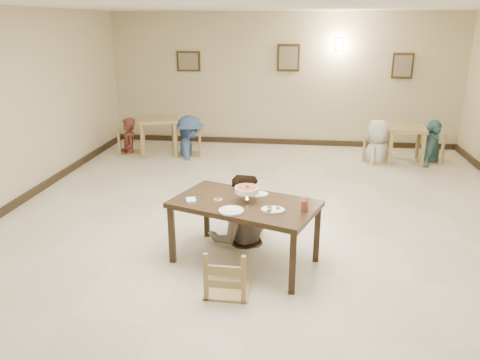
# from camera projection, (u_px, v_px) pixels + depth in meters

# --- Properties ---
(floor) EXTENTS (10.00, 10.00, 0.00)m
(floor) POSITION_uv_depth(u_px,v_px,m) (265.00, 232.00, 6.49)
(floor) COLOR beige
(floor) RESTS_ON ground
(ceiling) EXTENTS (10.00, 10.00, 0.00)m
(ceiling) POSITION_uv_depth(u_px,v_px,m) (270.00, 1.00, 5.52)
(ceiling) COLOR white
(ceiling) RESTS_ON wall_back
(wall_back) EXTENTS (10.00, 0.00, 10.00)m
(wall_back) POSITION_uv_depth(u_px,v_px,m) (283.00, 80.00, 10.70)
(wall_back) COLOR beige
(wall_back) RESTS_ON floor
(baseboard_back) EXTENTS (8.00, 0.06, 0.12)m
(baseboard_back) POSITION_uv_depth(u_px,v_px,m) (281.00, 142.00, 11.13)
(baseboard_back) COLOR black
(baseboard_back) RESTS_ON floor
(picture_a) EXTENTS (0.55, 0.04, 0.45)m
(picture_a) POSITION_uv_depth(u_px,v_px,m) (188.00, 61.00, 10.80)
(picture_a) COLOR #342610
(picture_a) RESTS_ON wall_back
(picture_b) EXTENTS (0.50, 0.04, 0.60)m
(picture_b) POSITION_uv_depth(u_px,v_px,m) (288.00, 58.00, 10.49)
(picture_b) COLOR #342610
(picture_b) RESTS_ON wall_back
(picture_c) EXTENTS (0.45, 0.04, 0.55)m
(picture_c) POSITION_uv_depth(u_px,v_px,m) (403.00, 66.00, 10.23)
(picture_c) COLOR #342610
(picture_c) RESTS_ON wall_back
(wall_sconce) EXTENTS (0.16, 0.05, 0.22)m
(wall_sconce) POSITION_uv_depth(u_px,v_px,m) (339.00, 44.00, 10.26)
(wall_sconce) COLOR #FFD88C
(wall_sconce) RESTS_ON wall_back
(main_table) EXTENTS (1.87, 1.43, 0.78)m
(main_table) POSITION_uv_depth(u_px,v_px,m) (245.00, 208.00, 5.47)
(main_table) COLOR #342213
(main_table) RESTS_ON floor
(chair_far) EXTENTS (0.42, 0.42, 0.89)m
(chair_far) POSITION_uv_depth(u_px,v_px,m) (244.00, 205.00, 6.25)
(chair_far) COLOR tan
(chair_far) RESTS_ON floor
(chair_near) EXTENTS (0.48, 0.48, 1.01)m
(chair_near) POSITION_uv_depth(u_px,v_px,m) (228.00, 248.00, 4.92)
(chair_near) COLOR tan
(chair_near) RESTS_ON floor
(main_diner) EXTENTS (1.03, 0.89, 1.82)m
(main_diner) POSITION_uv_depth(u_px,v_px,m) (241.00, 174.00, 5.99)
(main_diner) COLOR gray
(main_diner) RESTS_ON floor
(curry_warmer) EXTENTS (0.32, 0.28, 0.25)m
(curry_warmer) POSITION_uv_depth(u_px,v_px,m) (247.00, 190.00, 5.40)
(curry_warmer) COLOR silver
(curry_warmer) RESTS_ON main_table
(rice_plate_far) EXTENTS (0.27, 0.27, 0.06)m
(rice_plate_far) POSITION_uv_depth(u_px,v_px,m) (257.00, 194.00, 5.66)
(rice_plate_far) COLOR white
(rice_plate_far) RESTS_ON main_table
(rice_plate_near) EXTENTS (0.28, 0.28, 0.06)m
(rice_plate_near) POSITION_uv_depth(u_px,v_px,m) (231.00, 210.00, 5.16)
(rice_plate_near) COLOR white
(rice_plate_near) RESTS_ON main_table
(fried_plate) EXTENTS (0.27, 0.27, 0.06)m
(fried_plate) POSITION_uv_depth(u_px,v_px,m) (273.00, 209.00, 5.18)
(fried_plate) COLOR white
(fried_plate) RESTS_ON main_table
(chili_dish) EXTENTS (0.10, 0.10, 0.02)m
(chili_dish) POSITION_uv_depth(u_px,v_px,m) (218.00, 199.00, 5.49)
(chili_dish) COLOR white
(chili_dish) RESTS_ON main_table
(napkin_cutlery) EXTENTS (0.17, 0.23, 0.03)m
(napkin_cutlery) POSITION_uv_depth(u_px,v_px,m) (191.00, 200.00, 5.46)
(napkin_cutlery) COLOR white
(napkin_cutlery) RESTS_ON main_table
(drink_glass) EXTENTS (0.08, 0.08, 0.16)m
(drink_glass) POSITION_uv_depth(u_px,v_px,m) (305.00, 204.00, 5.17)
(drink_glass) COLOR white
(drink_glass) RESTS_ON main_table
(bg_table_left) EXTENTS (1.02, 1.02, 0.80)m
(bg_table_left) POSITION_uv_depth(u_px,v_px,m) (158.00, 124.00, 10.10)
(bg_table_left) COLOR #A68751
(bg_table_left) RESTS_ON floor
(bg_table_right) EXTENTS (0.79, 0.79, 0.74)m
(bg_table_right) POSITION_uv_depth(u_px,v_px,m) (406.00, 133.00, 9.57)
(bg_table_right) COLOR #A68751
(bg_table_right) RESTS_ON floor
(bg_chair_ll) EXTENTS (0.45, 0.45, 0.97)m
(bg_chair_ll) POSITION_uv_depth(u_px,v_px,m) (128.00, 132.00, 10.22)
(bg_chair_ll) COLOR tan
(bg_chair_ll) RESTS_ON floor
(bg_chair_lr) EXTENTS (0.48, 0.48, 1.03)m
(bg_chair_lr) POSITION_uv_depth(u_px,v_px,m) (189.00, 132.00, 10.05)
(bg_chair_lr) COLOR tan
(bg_chair_lr) RESTS_ON floor
(bg_chair_rl) EXTENTS (0.49, 0.49, 1.05)m
(bg_chair_rl) POSITION_uv_depth(u_px,v_px,m) (378.00, 136.00, 9.65)
(bg_chair_rl) COLOR tan
(bg_chair_rl) RESTS_ON floor
(bg_chair_rr) EXTENTS (0.49, 0.49, 1.05)m
(bg_chair_rr) POSITION_uv_depth(u_px,v_px,m) (433.00, 137.00, 9.58)
(bg_chair_rr) COLOR tan
(bg_chair_rr) RESTS_ON floor
(bg_diner_a) EXTENTS (0.62, 0.69, 1.58)m
(bg_diner_a) POSITION_uv_depth(u_px,v_px,m) (127.00, 118.00, 10.12)
(bg_diner_a) COLOR brown
(bg_diner_a) RESTS_ON floor
(bg_diner_b) EXTENTS (0.95, 1.27, 1.74)m
(bg_diner_b) POSITION_uv_depth(u_px,v_px,m) (189.00, 116.00, 9.94)
(bg_diner_b) COLOR #3D5888
(bg_diner_b) RESTS_ON floor
(bg_diner_c) EXTENTS (0.85, 1.00, 1.74)m
(bg_diner_c) POSITION_uv_depth(u_px,v_px,m) (380.00, 120.00, 9.54)
(bg_diner_c) COLOR silver
(bg_diner_c) RESTS_ON floor
(bg_diner_d) EXTENTS (0.80, 1.13, 1.78)m
(bg_diner_d) POSITION_uv_depth(u_px,v_px,m) (435.00, 120.00, 9.46)
(bg_diner_d) COLOR teal
(bg_diner_d) RESTS_ON floor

